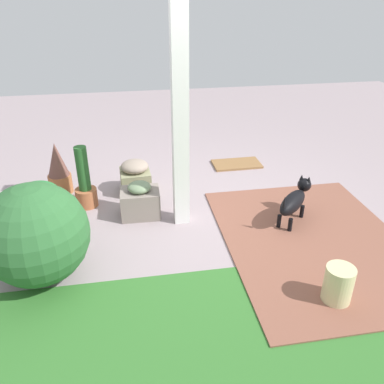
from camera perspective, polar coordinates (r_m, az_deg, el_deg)
The scene contains 12 objects.
ground_plane at distance 4.58m, azimuth 1.66°, elevation -3.15°, with size 12.00×12.00×0.00m, color gray.
brick_path at distance 4.29m, azimuth 17.12°, elevation -6.79°, with size 1.80×2.40×0.02m, color brown.
porch_pillar at distance 3.98m, azimuth -1.72°, elevation 10.59°, with size 0.16×0.16×2.36m, color white.
stone_planter_nearest at distance 5.03m, azimuth -8.12°, elevation 2.21°, with size 0.38×0.40×0.42m.
stone_planter_near at distance 4.51m, azimuth -7.42°, elevation -1.25°, with size 0.44×0.35×0.42m.
round_shrub at distance 3.66m, azimuth -21.42°, elevation -5.68°, with size 0.91×0.91×0.91m, color #2E6432.
terracotta_pot_broad at distance 4.48m, azimuth -21.05°, elevation -1.40°, with size 0.47×0.47×0.53m.
terracotta_pot_spiky at distance 5.18m, azimuth -18.58°, elevation 3.05°, with size 0.29×0.29×0.66m.
terracotta_pot_tall at distance 4.79m, azimuth -15.07°, elevation 0.91°, with size 0.25×0.25×0.74m.
dog at distance 4.45m, azimuth 14.43°, elevation -1.16°, with size 0.55×0.56×0.46m.
ceramic_urn at distance 3.55m, azimuth 20.18°, elevation -12.37°, with size 0.24×0.24×0.34m, color beige.
doormat at distance 5.84m, azimuth 6.40°, elevation 4.01°, with size 0.69×0.38×0.03m, color olive.
Camera 1 is at (0.79, 3.85, 2.36)m, focal length 37.27 mm.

